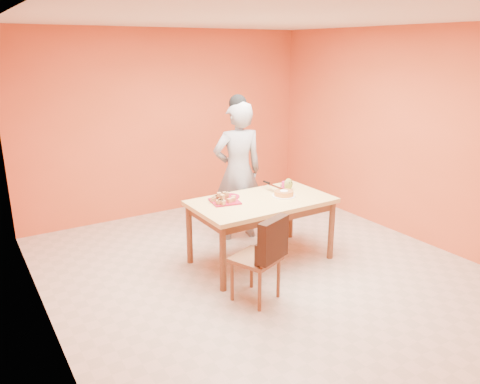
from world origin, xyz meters
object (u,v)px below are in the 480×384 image
dining_table (261,207)px  sponge_cake (284,193)px  dining_chair (257,257)px  checker_tin (284,186)px  red_dinner_plate (230,197)px  person (238,172)px  egg_ornament (288,184)px  magenta_glass (284,185)px  pastry_platter (225,201)px

dining_table → sponge_cake: (0.29, -0.03, 0.13)m
dining_chair → checker_tin: size_ratio=9.92×
dining_chair → red_dinner_plate: dining_chair is taller
sponge_cake → dining_table: bearing=173.7°
dining_table → person: size_ratio=0.89×
dining_chair → person: (0.70, 1.49, 0.43)m
egg_ornament → magenta_glass: size_ratio=1.56×
dining_table → magenta_glass: (0.49, 0.22, 0.14)m
dining_chair → egg_ornament: 1.42m
person → pastry_platter: bearing=58.5°
pastry_platter → magenta_glass: size_ratio=3.39×
pastry_platter → magenta_glass: magenta_glass is taller
dining_table → sponge_cake: bearing=-6.3°
sponge_cake → checker_tin: bearing=52.6°
magenta_glass → dining_chair: bearing=-137.7°
dining_chair → pastry_platter: (0.15, 0.87, 0.30)m
red_dinner_plate → dining_table: bearing=-46.3°
magenta_glass → checker_tin: magenta_glass is taller
dining_chair → egg_ornament: egg_ornament is taller
pastry_platter → sponge_cake: bearing=-14.5°
dining_chair → person: size_ratio=0.50×
sponge_cake → checker_tin: sponge_cake is taller
magenta_glass → checker_tin: 0.09m
dining_chair → sponge_cake: dining_chair is taller
pastry_platter → egg_ornament: 0.91m
dining_table → red_dinner_plate: size_ratio=6.91×
red_dinner_plate → egg_ornament: 0.78m
person → magenta_glass: person is taller
pastry_platter → magenta_glass: bearing=4.4°
dining_chair → red_dinner_plate: size_ratio=3.89×
person → red_dinner_plate: 0.66m
person → egg_ornament: size_ratio=12.79×
sponge_cake → egg_ornament: (0.21, 0.19, 0.03)m
person → pastry_platter: size_ratio=5.90×
dining_chair → sponge_cake: 1.14m
magenta_glass → red_dinner_plate: bearing=175.6°
pastry_platter → checker_tin: bearing=8.0°
checker_tin → person: bearing=127.9°
dining_chair → person: 1.70m
magenta_glass → dining_table: bearing=-156.0°
dining_chair → red_dinner_plate: (0.29, 1.00, 0.30)m
checker_tin → dining_chair: bearing=-137.1°
dining_chair → red_dinner_plate: 1.08m
person → checker_tin: (0.38, -0.49, -0.13)m
egg_ornament → checker_tin: 0.14m
dining_chair → sponge_cake: size_ratio=3.99×
dining_chair → magenta_glass: dining_chair is taller
dining_chair → dining_table: bearing=31.9°
pastry_platter → red_dinner_plate: (0.14, 0.13, -0.00)m
dining_chair → sponge_cake: (0.84, 0.69, 0.33)m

